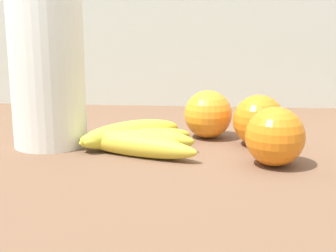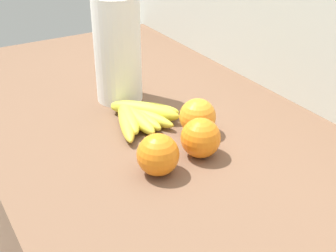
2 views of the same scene
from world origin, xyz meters
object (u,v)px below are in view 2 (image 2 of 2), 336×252
at_px(banana_bunch, 137,115).
at_px(paper_towel_roll, 118,49).
at_px(orange_center, 198,117).
at_px(orange_back_left, 158,155).
at_px(orange_far_right, 201,138).

relative_size(banana_bunch, paper_towel_roll, 0.67).
height_order(orange_center, paper_towel_roll, paper_towel_roll).
xyz_separation_m(orange_back_left, orange_far_right, (-0.01, 0.11, -0.00)).
bearing_deg(orange_center, paper_towel_roll, -164.70).
relative_size(orange_back_left, paper_towel_roll, 0.28).
xyz_separation_m(orange_back_left, paper_towel_roll, (-0.35, 0.09, 0.09)).
distance_m(orange_back_left, orange_center, 0.18).
xyz_separation_m(banana_bunch, paper_towel_roll, (-0.14, 0.02, 0.12)).
bearing_deg(orange_center, banana_bunch, -141.99).
bearing_deg(orange_back_left, orange_far_right, 95.98).
bearing_deg(orange_back_left, paper_towel_roll, 166.30).
relative_size(orange_far_right, orange_center, 1.01).
relative_size(orange_back_left, orange_far_right, 1.00).
distance_m(orange_back_left, paper_towel_roll, 0.37).
distance_m(banana_bunch, orange_back_left, 0.22).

